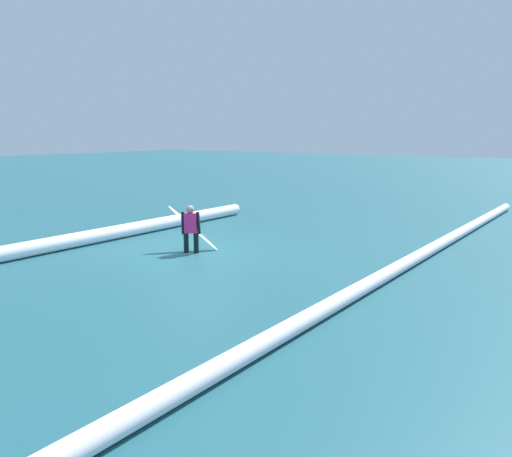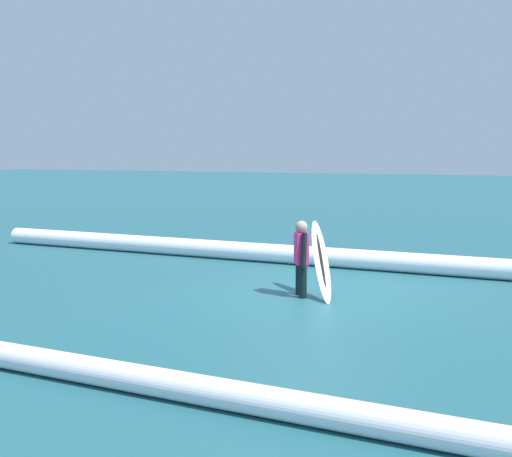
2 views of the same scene
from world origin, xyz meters
name	(u,v)px [view 2 (image 2 of 2)]	position (x,y,z in m)	size (l,w,h in m)	color
ground_plane	(312,296)	(0.00, 0.00, 0.00)	(129.61, 129.61, 0.00)	#215761
surfer	(301,255)	(0.17, 0.09, 0.74)	(0.35, 0.48, 1.34)	black
surfboard	(321,260)	(-0.13, -0.10, 0.63)	(0.90, 1.37, 1.30)	white
wave_crest_foreground	(273,253)	(2.04, -3.18, 0.21)	(0.43, 0.43, 15.59)	white
wave_crest_midground	(391,424)	(-2.66, 5.57, 0.15)	(0.30, 0.30, 21.21)	white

